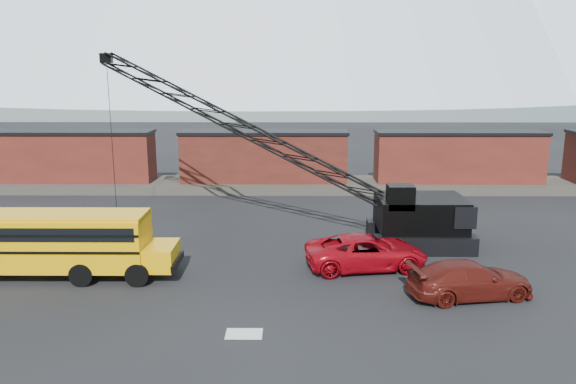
{
  "coord_description": "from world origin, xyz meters",
  "views": [
    {
      "loc": [
        2.33,
        -23.69,
        9.96
      ],
      "look_at": [
        2.09,
        7.47,
        3.0
      ],
      "focal_mm": 35.0,
      "sensor_mm": 36.0,
      "label": 1
    }
  ],
  "objects_px": {
    "red_pickup": "(366,252)",
    "maroon_suv": "(470,280)",
    "school_bus": "(49,242)",
    "crawler_crane": "(248,131)"
  },
  "relations": [
    {
      "from": "crawler_crane",
      "to": "red_pickup",
      "type": "bearing_deg",
      "value": -43.94
    },
    {
      "from": "maroon_suv",
      "to": "crawler_crane",
      "type": "distance_m",
      "value": 15.38
    },
    {
      "from": "school_bus",
      "to": "red_pickup",
      "type": "bearing_deg",
      "value": 5.14
    },
    {
      "from": "school_bus",
      "to": "crawler_crane",
      "type": "xyz_separation_m",
      "value": [
        8.98,
        7.55,
        4.49
      ]
    },
    {
      "from": "crawler_crane",
      "to": "school_bus",
      "type": "bearing_deg",
      "value": -139.93
    },
    {
      "from": "red_pickup",
      "to": "maroon_suv",
      "type": "xyz_separation_m",
      "value": [
        4.1,
        -3.64,
        -0.05
      ]
    },
    {
      "from": "red_pickup",
      "to": "maroon_suv",
      "type": "distance_m",
      "value": 5.48
    },
    {
      "from": "maroon_suv",
      "to": "crawler_crane",
      "type": "relative_size",
      "value": 0.25
    },
    {
      "from": "crawler_crane",
      "to": "maroon_suv",
      "type": "bearing_deg",
      "value": -43.04
    },
    {
      "from": "red_pickup",
      "to": "maroon_suv",
      "type": "bearing_deg",
      "value": -140.16
    }
  ]
}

